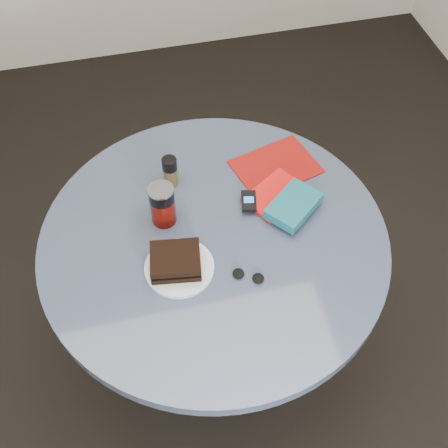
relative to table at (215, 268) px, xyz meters
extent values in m
plane|color=black|center=(0.00, 0.00, -0.59)|extent=(4.00, 4.00, 0.00)
cylinder|color=black|center=(0.00, 0.00, -0.57)|extent=(0.48, 0.48, 0.03)
cylinder|color=black|center=(0.00, 0.00, -0.22)|extent=(0.11, 0.11, 0.68)
cylinder|color=#37415A|center=(0.00, 0.00, 0.14)|extent=(1.00, 1.00, 0.04)
cylinder|color=white|center=(-0.12, -0.09, 0.17)|extent=(0.19, 0.19, 0.01)
cube|color=black|center=(-0.12, -0.08, 0.18)|extent=(0.15, 0.13, 0.02)
cube|color=#351E14|center=(-0.12, -0.08, 0.20)|extent=(0.13, 0.11, 0.01)
cube|color=black|center=(-0.12, -0.08, 0.21)|extent=(0.15, 0.13, 0.02)
cylinder|color=#690C05|center=(-0.13, 0.09, 0.21)|extent=(0.09, 0.09, 0.09)
cylinder|color=black|center=(-0.13, 0.09, 0.27)|extent=(0.09, 0.09, 0.04)
cylinder|color=silver|center=(-0.13, 0.09, 0.30)|extent=(0.09, 0.09, 0.01)
cylinder|color=#483F1F|center=(-0.08, 0.23, 0.20)|extent=(0.05, 0.05, 0.07)
cylinder|color=black|center=(-0.08, 0.23, 0.25)|extent=(0.06, 0.06, 0.04)
cube|color=maroon|center=(0.25, 0.22, 0.17)|extent=(0.29, 0.25, 0.00)
cube|color=red|center=(0.21, 0.10, 0.18)|extent=(0.21, 0.20, 0.01)
cube|color=#155867|center=(0.24, 0.03, 0.20)|extent=(0.19, 0.18, 0.03)
cube|color=black|center=(0.12, 0.08, 0.19)|extent=(0.06, 0.08, 0.01)
cube|color=blue|center=(0.12, 0.08, 0.20)|extent=(0.03, 0.03, 0.00)
ellipsoid|color=black|center=(0.04, -0.14, 0.17)|extent=(0.04, 0.04, 0.02)
ellipsoid|color=black|center=(0.08, -0.17, 0.17)|extent=(0.04, 0.04, 0.02)
camera|label=1|loc=(-0.19, -0.93, 1.45)|focal=45.00mm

